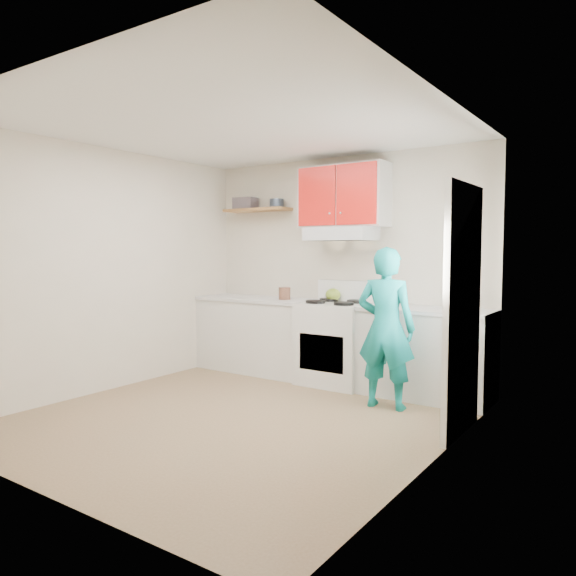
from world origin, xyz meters
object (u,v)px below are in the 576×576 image
Objects in this scene: tin at (277,203)px; person at (386,328)px; kettle at (333,295)px; crock at (285,294)px; stove at (336,343)px.

person is at bearing -22.22° from tin.
person is (0.98, -0.70, -0.22)m from kettle.
tin is 1.38m from kettle.
kettle is at bearing -2.79° from tin.
kettle is at bearing 16.31° from crock.
kettle is (0.83, -0.04, -1.10)m from tin.
kettle is (-0.13, 0.16, 0.53)m from stove.
tin reaches higher than stove.
crock reaches higher than stove.
person is (1.82, -0.74, -1.32)m from tin.
tin is (-0.96, 0.20, 1.63)m from stove.
tin is 1.00× the size of kettle.
kettle is 1.23m from person.
stove is 5.44× the size of crock.
tin reaches higher than kettle.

